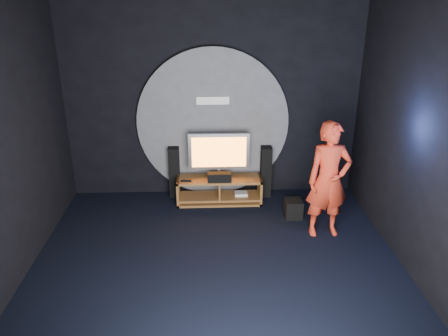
{
  "coord_description": "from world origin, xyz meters",
  "views": [
    {
      "loc": [
        -0.11,
        -4.78,
        3.46
      ],
      "look_at": [
        0.13,
        1.05,
        1.05
      ],
      "focal_mm": 35.0,
      "sensor_mm": 36.0,
      "label": 1
    }
  ],
  "objects_px": {
    "media_console": "(220,192)",
    "subwoofer": "(293,209)",
    "tv": "(219,154)",
    "tower_speaker_left": "(174,172)",
    "player": "(329,180)",
    "tower_speaker_right": "(266,172)"
  },
  "relations": [
    {
      "from": "tv",
      "to": "player",
      "type": "bearing_deg",
      "value": -37.12
    },
    {
      "from": "tower_speaker_right",
      "to": "subwoofer",
      "type": "relative_size",
      "value": 3.03
    },
    {
      "from": "tv",
      "to": "tower_speaker_left",
      "type": "distance_m",
      "value": 0.91
    },
    {
      "from": "tv",
      "to": "media_console",
      "type": "bearing_deg",
      "value": -84.16
    },
    {
      "from": "tv",
      "to": "tower_speaker_left",
      "type": "xyz_separation_m",
      "value": [
        -0.78,
        0.21,
        -0.41
      ]
    },
    {
      "from": "media_console",
      "to": "subwoofer",
      "type": "relative_size",
      "value": 4.79
    },
    {
      "from": "media_console",
      "to": "player",
      "type": "bearing_deg",
      "value": -35.64
    },
    {
      "from": "media_console",
      "to": "tv",
      "type": "relative_size",
      "value": 1.41
    },
    {
      "from": "tv",
      "to": "tower_speaker_left",
      "type": "relative_size",
      "value": 1.12
    },
    {
      "from": "tower_speaker_left",
      "to": "player",
      "type": "xyz_separation_m",
      "value": [
        2.34,
        -1.39,
        0.42
      ]
    },
    {
      "from": "tv",
      "to": "subwoofer",
      "type": "distance_m",
      "value": 1.54
    },
    {
      "from": "media_console",
      "to": "tower_speaker_right",
      "type": "xyz_separation_m",
      "value": [
        0.82,
        0.22,
        0.26
      ]
    },
    {
      "from": "tower_speaker_right",
      "to": "player",
      "type": "relative_size",
      "value": 0.52
    },
    {
      "from": "tower_speaker_left",
      "to": "subwoofer",
      "type": "xyz_separation_m",
      "value": [
        1.96,
        -0.88,
        -0.31
      ]
    },
    {
      "from": "media_console",
      "to": "tv",
      "type": "distance_m",
      "value": 0.68
    },
    {
      "from": "media_console",
      "to": "subwoofer",
      "type": "bearing_deg",
      "value": -27.08
    },
    {
      "from": "subwoofer",
      "to": "player",
      "type": "bearing_deg",
      "value": -53.67
    },
    {
      "from": "tower_speaker_left",
      "to": "subwoofer",
      "type": "relative_size",
      "value": 3.03
    },
    {
      "from": "media_console",
      "to": "subwoofer",
      "type": "height_order",
      "value": "media_console"
    },
    {
      "from": "tower_speaker_left",
      "to": "tv",
      "type": "bearing_deg",
      "value": -14.9
    },
    {
      "from": "tv",
      "to": "player",
      "type": "height_order",
      "value": "player"
    },
    {
      "from": "tower_speaker_right",
      "to": "player",
      "type": "bearing_deg",
      "value": -61.33
    }
  ]
}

